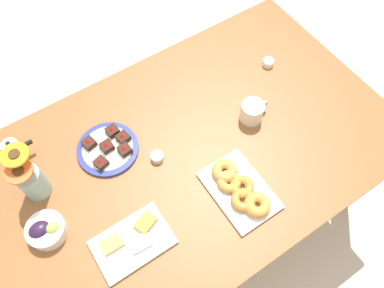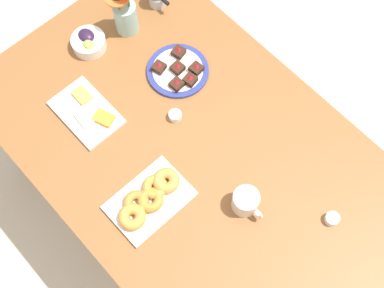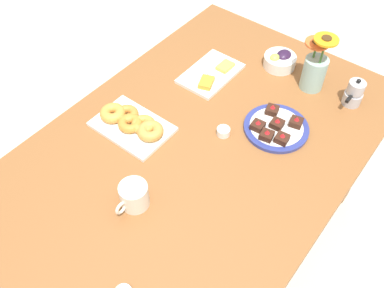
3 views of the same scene
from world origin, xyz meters
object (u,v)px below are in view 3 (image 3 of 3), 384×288
Objects in this scene: grape_bowl at (280,60)px; moka_pot at (354,94)px; croissant_platter at (132,123)px; dining_table at (192,166)px; coffee_mug at (134,195)px; jam_cup_honey at (223,131)px; flower_vase at (315,70)px; dessert_plate at (276,127)px; cheese_platter at (211,74)px.

moka_pot is (0.02, 0.33, 0.02)m from grape_bowl.
grape_bowl reaches higher than croissant_platter.
coffee_mug is (0.28, -0.01, 0.13)m from dining_table.
flower_vase is (-0.42, 0.13, 0.07)m from jam_cup_honey.
grape_bowl is at bearing -179.95° from dining_table.
croissant_platter is at bearing -53.01° from dessert_plate.
grape_bowl is at bearing 179.34° from coffee_mug.
flower_vase is (-0.29, -0.01, 0.07)m from dessert_plate.
moka_pot is (-0.20, 0.52, 0.04)m from cheese_platter.
moka_pot is (-0.01, 0.17, -0.04)m from flower_vase.
coffee_mug reaches higher than grape_bowl.
jam_cup_honey is at bearing 163.76° from dining_table.
coffee_mug is at bearing -2.17° from dining_table.
coffee_mug is 0.85m from flower_vase.
grape_bowl is 0.51× the size of cheese_platter.
coffee_mug is at bearing -0.66° from grape_bowl.
grape_bowl reaches higher than dining_table.
cheese_platter is at bearing 172.69° from croissant_platter.
cheese_platter is 0.41m from flower_vase.
jam_cup_honey is at bearing -33.98° from moka_pot.
moka_pot is at bearing 94.00° from flower_vase.
jam_cup_honey is at bearing -45.19° from dessert_plate.
croissant_platter reaches higher than cheese_platter.
dessert_plate is (0.09, 0.36, 0.00)m from cheese_platter.
flower_vase reaches higher than moka_pot.
croissant_platter is at bearing -7.31° from cheese_platter.
jam_cup_honey reaches higher than dining_table.
dessert_plate is at bearing -27.54° from moka_pot.
croissant_platter is at bearing -34.01° from flower_vase.
dessert_plate reaches higher than cheese_platter.
cheese_platter reaches higher than dining_table.
flower_vase is 0.17m from moka_pot.
cheese_platter is 2.18× the size of moka_pot.
coffee_mug is 0.58m from dessert_plate.
croissant_platter is 1.15× the size of flower_vase.
dining_table is 12.06× the size of grape_bowl.
jam_cup_honey is at bearing 4.90° from grape_bowl.
croissant_platter is 0.84m from moka_pot.
grape_bowl is at bearing 159.34° from croissant_platter.
dining_table is at bearing -30.29° from moka_pot.
dessert_plate reaches higher than croissant_platter.
coffee_mug is 0.87m from grape_bowl.
grape_bowl is at bearing -102.33° from flower_vase.
grape_bowl is 0.37m from dessert_plate.
moka_pot reaches higher than grape_bowl.
cheese_platter is 1.05× the size of flower_vase.
dessert_plate is (0.32, 0.18, -0.02)m from grape_bowl.
dessert_plate is 1.99× the size of moka_pot.
coffee_mug reaches higher than croissant_platter.
flower_vase is at bearing 163.52° from dining_table.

